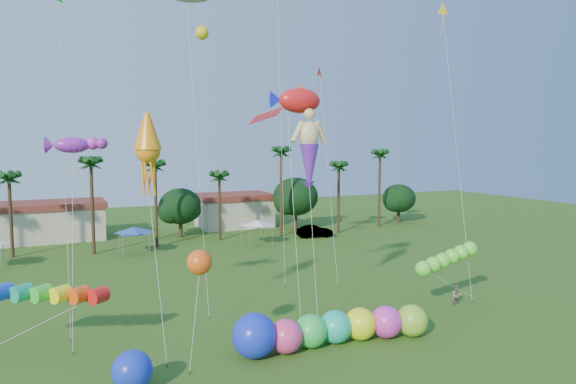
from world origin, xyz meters
name	(u,v)px	position (x,y,z in m)	size (l,w,h in m)	color
tree_line	(202,204)	(3.57, 44.00, 4.28)	(69.46, 8.91, 11.00)	#3A2819
buildings_row	(142,219)	(-3.09, 50.00, 2.00)	(35.00, 7.00, 4.00)	beige
tent_row	(135,230)	(-6.00, 36.33, 2.75)	(31.00, 4.00, 0.60)	white
car_b	(315,231)	(16.70, 37.59, 0.76)	(1.62, 4.63, 1.53)	#4C4C54
spectator_b	(457,295)	(13.23, 8.45, 0.80)	(0.77, 0.60, 1.59)	gray
caterpillar_inflatable	(326,329)	(0.62, 5.89, 1.08)	(12.65, 3.57, 2.57)	#F23F83
blue_ball	(132,371)	(-10.78, 5.09, 1.01)	(2.02, 2.02, 2.02)	#1833DC
rainbow_tube	(65,299)	(-13.54, 11.48, 3.18)	(8.64, 4.18, 3.67)	red
green_worm	(423,269)	(10.05, 8.49, 3.15)	(8.89, 2.92, 3.84)	#5EF636
orange_ball_kite	(199,262)	(-6.72, 7.23, 5.58)	(1.85, 2.36, 6.30)	#FF5A14
merman_kite	(309,154)	(2.41, 11.66, 11.40)	(2.70, 4.79, 14.07)	#F9D68D
fish_kite	(300,101)	(2.20, 12.76, 15.16)	(4.83, 5.14, 16.15)	red
squid_kite	(148,151)	(-8.58, 11.78, 11.70)	(1.88, 5.76, 14.11)	orange
lobster_kite	(72,145)	(-12.71, 15.00, 12.05)	(4.15, 5.67, 12.78)	purple
delta_kite_red	(320,78)	(8.01, 20.50, 17.91)	(0.99, 4.37, 18.90)	red
delta_kite_yellow	(444,16)	(15.14, 12.90, 22.31)	(1.22, 4.59, 23.39)	yellow
delta_kite_green	(59,7)	(-13.10, 17.01, 20.96)	(0.88, 4.53, 22.13)	#36E846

